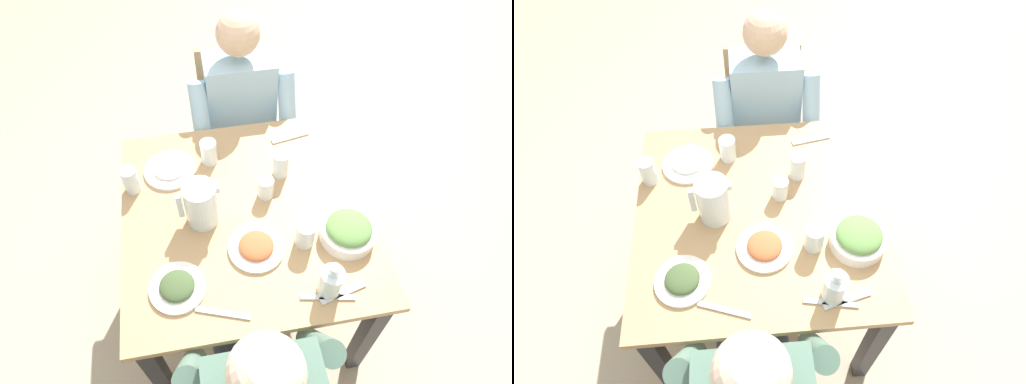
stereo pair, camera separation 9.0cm
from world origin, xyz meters
TOP-DOWN VIEW (x-y plane):
  - ground_plane at (0.00, 0.00)m, footprint 8.00×8.00m
  - dining_table at (0.00, 0.00)m, footprint 0.94×0.94m
  - chair_near at (-0.08, -0.78)m, footprint 0.40×0.40m
  - diner_near at (-0.08, -0.58)m, footprint 0.48×0.53m
  - diner_far at (0.06, 0.58)m, footprint 0.48×0.53m
  - water_pitcher at (0.17, 0.00)m, footprint 0.16×0.12m
  - salad_bowl at (-0.34, 0.17)m, footprint 0.20×0.20m
  - plate_yoghurt at (0.28, -0.26)m, footprint 0.21×0.21m
  - plate_rice_curry at (-0.01, 0.16)m, footprint 0.20×0.20m
  - plate_dolmas at (0.28, 0.27)m, footprint 0.19×0.19m
  - water_glass_far_right at (-0.17, -0.17)m, footprint 0.06×0.06m
  - water_glass_center at (-0.09, -0.07)m, footprint 0.06×0.06m
  - water_glass_far_left at (-0.18, 0.16)m, footprint 0.07×0.07m
  - water_glass_by_pitcher at (0.11, -0.29)m, footprint 0.07×0.07m
  - water_glass_near_left at (0.42, -0.19)m, footprint 0.06×0.06m
  - oil_carafe at (-0.22, 0.36)m, footprint 0.08×0.08m
  - fork_near at (-0.25, -0.36)m, footprint 0.17×0.06m
  - knife_near at (0.14, 0.38)m, footprint 0.18×0.08m
  - fork_far at (-0.27, 0.38)m, footprint 0.17×0.07m
  - knife_far at (-0.21, 0.39)m, footprint 0.19×0.05m

SIDE VIEW (x-z plane):
  - ground_plane at x=0.00m, z-range 0.00..0.00m
  - chair_near at x=-0.08m, z-range 0.06..0.94m
  - dining_table at x=0.00m, z-range 0.25..1.00m
  - diner_near at x=-0.08m, z-range 0.06..1.23m
  - diner_far at x=0.06m, z-range 0.06..1.23m
  - fork_near at x=-0.25m, z-range 0.75..0.76m
  - knife_near at x=0.14m, z-range 0.75..0.76m
  - fork_far at x=-0.27m, z-range 0.75..0.76m
  - knife_far at x=-0.21m, z-range 0.75..0.76m
  - plate_yoghurt at x=0.28m, z-range 0.74..0.78m
  - plate_dolmas at x=0.28m, z-range 0.74..0.78m
  - plate_rice_curry at x=-0.01m, z-range 0.74..0.78m
  - salad_bowl at x=-0.34m, z-range 0.74..0.84m
  - water_glass_center at x=-0.09m, z-range 0.75..0.84m
  - water_glass_far_left at x=-0.18m, z-range 0.75..0.86m
  - water_glass_by_pitcher at x=0.11m, z-range 0.75..0.86m
  - oil_carafe at x=-0.22m, z-range 0.72..0.89m
  - water_glass_far_right at x=-0.17m, z-range 0.75..0.86m
  - water_glass_near_left at x=0.42m, z-range 0.75..0.86m
  - water_pitcher at x=0.17m, z-range 0.75..0.94m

